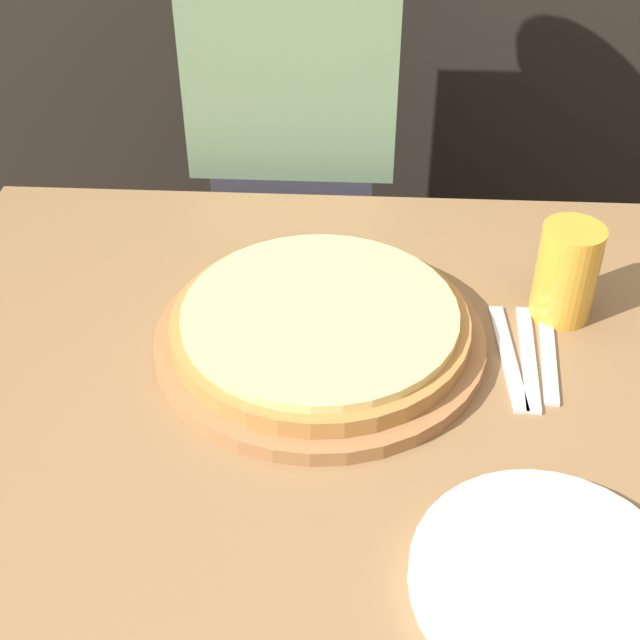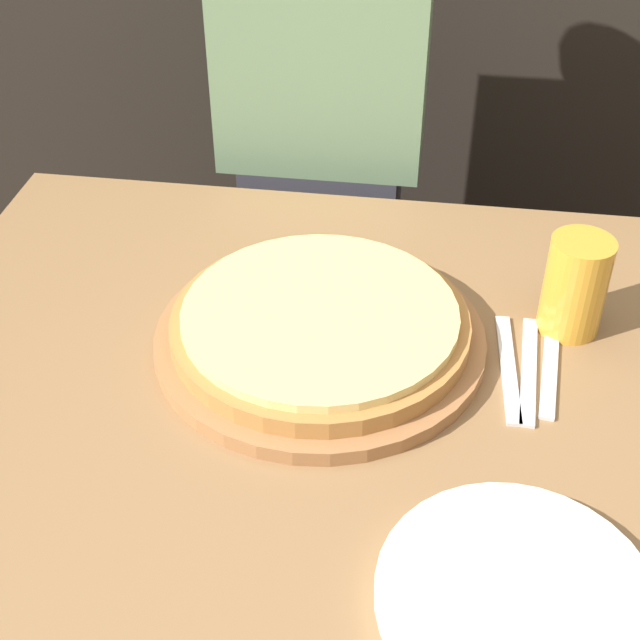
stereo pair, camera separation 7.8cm
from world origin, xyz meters
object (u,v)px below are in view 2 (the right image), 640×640
(pizza_on_board, at_px, (320,329))
(fork, at_px, (508,368))
(spoon, at_px, (550,372))
(dinner_plate, at_px, (516,597))
(dinner_knife, at_px, (529,370))
(diner_person, at_px, (323,177))
(beer_glass, at_px, (576,282))

(pizza_on_board, distance_m, fork, 0.24)
(spoon, bearing_deg, fork, 180.00)
(dinner_plate, height_order, dinner_knife, dinner_plate)
(pizza_on_board, relative_size, dinner_plate, 1.57)
(dinner_plate, relative_size, diner_person, 0.20)
(dinner_knife, distance_m, spoon, 0.02)
(beer_glass, relative_size, fork, 0.66)
(pizza_on_board, height_order, diner_person, diner_person)
(fork, height_order, diner_person, diner_person)
(dinner_knife, height_order, diner_person, diner_person)
(fork, distance_m, diner_person, 0.65)
(beer_glass, bearing_deg, fork, -128.75)
(diner_person, bearing_deg, pizza_on_board, -82.37)
(beer_glass, height_order, dinner_knife, beer_glass)
(beer_glass, xyz_separation_m, fork, (-0.08, -0.10, -0.07))
(beer_glass, bearing_deg, spoon, -105.68)
(pizza_on_board, xyz_separation_m, dinner_knife, (0.26, -0.01, -0.02))
(pizza_on_board, xyz_separation_m, beer_glass, (0.31, 0.08, 0.05))
(pizza_on_board, xyz_separation_m, diner_person, (-0.07, 0.55, -0.09))
(dinner_plate, height_order, spoon, dinner_plate)
(beer_glass, height_order, fork, beer_glass)
(pizza_on_board, height_order, fork, pizza_on_board)
(pizza_on_board, bearing_deg, dinner_plate, -55.93)
(pizza_on_board, bearing_deg, spoon, -2.65)
(pizza_on_board, distance_m, spoon, 0.29)
(dinner_knife, bearing_deg, beer_glass, 61.56)
(dinner_knife, bearing_deg, fork, 180.00)
(beer_glass, relative_size, diner_person, 0.10)
(fork, xyz_separation_m, diner_person, (-0.31, 0.57, -0.07))
(fork, bearing_deg, diner_person, 118.58)
(dinner_plate, relative_size, fork, 1.32)
(beer_glass, xyz_separation_m, dinner_knife, (-0.05, -0.10, -0.07))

